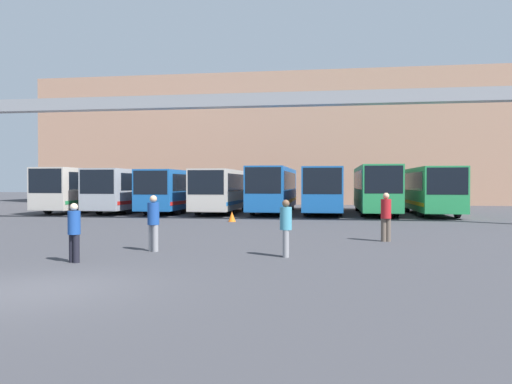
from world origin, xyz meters
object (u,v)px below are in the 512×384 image
(pedestrian_far_center, at_px, (153,222))
(bus_slot_4, at_px, (274,187))
(traffic_cone, at_px, (232,217))
(bus_slot_5, at_px, (324,188))
(bus_slot_0, at_px, (82,187))
(pedestrian_near_right, at_px, (74,231))
(bus_slot_1, at_px, (132,188))
(pedestrian_mid_left, at_px, (286,227))
(bus_slot_6, at_px, (375,187))
(bus_slot_3, at_px, (223,188))
(bus_slot_2, at_px, (175,189))
(pedestrian_near_left, at_px, (386,216))
(bus_slot_7, at_px, (430,188))

(pedestrian_far_center, bearing_deg, bus_slot_4, -64.01)
(traffic_cone, bearing_deg, bus_slot_5, 60.69)
(bus_slot_0, distance_m, pedestrian_near_right, 25.73)
(traffic_cone, bearing_deg, bus_slot_1, 137.36)
(bus_slot_1, distance_m, traffic_cone, 13.12)
(bus_slot_0, xyz_separation_m, bus_slot_1, (3.66, 0.89, -0.05))
(pedestrian_mid_left, bearing_deg, bus_slot_4, -178.44)
(pedestrian_far_center, bearing_deg, pedestrian_mid_left, -158.19)
(traffic_cone, bearing_deg, bus_slot_6, 45.01)
(bus_slot_0, relative_size, pedestrian_near_right, 6.13)
(pedestrian_near_right, bearing_deg, bus_slot_3, -68.50)
(pedestrian_mid_left, bearing_deg, bus_slot_0, -145.97)
(bus_slot_0, bearing_deg, pedestrian_near_right, -62.76)
(bus_slot_0, bearing_deg, pedestrian_mid_left, -50.22)
(bus_slot_2, distance_m, pedestrian_near_left, 21.42)
(bus_slot_3, bearing_deg, pedestrian_near_right, -88.01)
(bus_slot_6, relative_size, traffic_cone, 20.19)
(bus_slot_7, height_order, pedestrian_mid_left, bus_slot_7)
(bus_slot_0, height_order, bus_slot_2, bus_slot_0)
(bus_slot_7, bearing_deg, bus_slot_0, -179.76)
(bus_slot_2, distance_m, bus_slot_6, 14.65)
(bus_slot_4, relative_size, bus_slot_5, 1.02)
(pedestrian_near_right, bearing_deg, traffic_cone, -76.14)
(bus_slot_2, bearing_deg, pedestrian_mid_left, -64.28)
(bus_slot_0, bearing_deg, bus_slot_3, 0.32)
(bus_slot_0, height_order, bus_slot_1, bus_slot_0)
(pedestrian_near_right, bearing_deg, pedestrian_mid_left, -142.15)
(bus_slot_0, relative_size, traffic_cone, 17.54)
(bus_slot_7, relative_size, pedestrian_near_left, 5.61)
(bus_slot_0, relative_size, pedestrian_near_left, 5.49)
(bus_slot_5, xyz_separation_m, pedestrian_near_right, (-6.52, -23.90, -0.99))
(bus_slot_1, bearing_deg, bus_slot_0, -166.38)
(bus_slot_0, bearing_deg, bus_slot_4, 4.41)
(bus_slot_0, xyz_separation_m, bus_slot_2, (7.31, 0.09, -0.09))
(bus_slot_4, distance_m, bus_slot_6, 7.32)
(bus_slot_0, bearing_deg, bus_slot_2, 0.70)
(bus_slot_0, xyz_separation_m, pedestrian_near_left, (20.83, -16.51, -0.91))
(bus_slot_7, height_order, traffic_cone, bus_slot_7)
(pedestrian_near_left, xyz_separation_m, traffic_cone, (-7.59, 8.57, -0.69))
(bus_slot_3, height_order, pedestrian_mid_left, bus_slot_3)
(bus_slot_5, bearing_deg, bus_slot_2, -175.06)
(pedestrian_far_center, relative_size, pedestrian_near_left, 0.98)
(bus_slot_0, distance_m, bus_slot_3, 10.97)
(pedestrian_near_left, bearing_deg, bus_slot_7, -116.39)
(bus_slot_7, distance_m, pedestrian_near_right, 26.83)
(bus_slot_4, height_order, bus_slot_6, bus_slot_6)
(bus_slot_3, relative_size, pedestrian_near_left, 5.56)
(bus_slot_1, distance_m, pedestrian_near_left, 24.46)
(bus_slot_5, relative_size, bus_slot_6, 1.05)
(bus_slot_6, relative_size, pedestrian_mid_left, 6.79)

